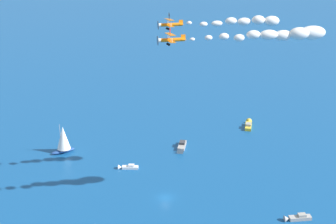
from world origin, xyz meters
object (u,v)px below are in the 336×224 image
sailboat_mid_cluster (63,139)px  biplane_lead (170,39)px  motorboat_inshore (296,218)px  wingwalker_wingman (169,16)px  motorboat_offshore (248,125)px  motorboat_near_centre (182,147)px  wingwalker_lead (170,30)px  motorboat_trailing (127,167)px  biplane_wingman (169,24)px

sailboat_mid_cluster → biplane_lead: biplane_lead is taller
motorboat_inshore → wingwalker_wingman: 62.50m
wingwalker_wingman → motorboat_offshore: bearing=-103.4°
motorboat_offshore → biplane_lead: size_ratio=1.27×
motorboat_near_centre → wingwalker_lead: 63.06m
sailboat_mid_cluster → biplane_lead: bearing=154.2°
sailboat_mid_cluster → biplane_lead: 66.55m
motorboat_trailing → biplane_lead: (-21.51, 19.15, 46.92)m
motorboat_near_centre → motorboat_offshore: motorboat_near_centre is taller
sailboat_mid_cluster → motorboat_offshore: bearing=-140.0°
motorboat_near_centre → motorboat_trailing: motorboat_near_centre is taller
motorboat_near_centre → motorboat_trailing: 22.33m
sailboat_mid_cluster → motorboat_near_centre: bearing=-154.9°
wingwalker_lead → motorboat_trailing: bearing=-41.5°
motorboat_trailing → biplane_wingman: biplane_wingman is taller
motorboat_offshore → wingwalker_lead: 81.75m
motorboat_offshore → motorboat_trailing: size_ratio=1.38×
motorboat_trailing → wingwalker_lead: bearing=138.5°
motorboat_inshore → motorboat_trailing: (53.50, -10.29, -0.08)m
motorboat_trailing → motorboat_offshore: bearing=-120.4°
motorboat_offshore → biplane_lead: biplane_lead is taller
wingwalker_wingman → motorboat_trailing: bearing=-13.7°
sailboat_mid_cluster → biplane_lead: (-45.95, 22.20, 42.71)m
biplane_lead → biplane_wingman: bearing=-68.2°
motorboat_inshore → wingwalker_lead: bearing=15.0°
wingwalker_lead → biplane_wingman: wingwalker_lead is taller
motorboat_trailing → sailboat_mid_cluster: 24.98m
wingwalker_wingman → motorboat_near_centre: bearing=-79.1°
biplane_lead → biplane_wingman: biplane_lead is taller
motorboat_offshore → sailboat_mid_cluster: size_ratio=0.86×
motorboat_inshore → wingwalker_wingman: (38.23, -6.58, 49.00)m
wingwalker_wingman → wingwalker_lead: bearing=111.8°
motorboat_inshore → wingwalker_lead: (32.15, 8.62, 48.97)m
motorboat_near_centre → biplane_lead: bearing=105.5°
biplane_lead → biplane_wingman: size_ratio=1.00×
motorboat_near_centre → sailboat_mid_cluster: (35.24, 16.49, 4.01)m
biplane_lead → wingwalker_wingman: 16.79m
motorboat_near_centre → biplane_wingman: bearing=101.2°
motorboat_near_centre → motorboat_offshore: 31.43m
biplane_wingman → wingwalker_lead: bearing=111.6°
motorboat_trailing → wingwalker_wingman: (-15.27, 3.72, 49.08)m
motorboat_offshore → biplane_wingman: (11.74, 50.33, 46.73)m
motorboat_offshore → wingwalker_lead: size_ratio=5.75×
motorboat_trailing → biplane_wingman: bearing=165.6°
sailboat_mid_cluster → biplane_wingman: size_ratio=1.47×
motorboat_inshore → biplane_wingman: 60.68m
motorboat_near_centre → biplane_lead: (-10.71, 38.69, 46.72)m
motorboat_trailing → sailboat_mid_cluster: bearing=-7.1°
biplane_wingman → wingwalker_wingman: (0.17, -0.25, 2.17)m
motorboat_near_centre → biplane_lead: size_ratio=1.29×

